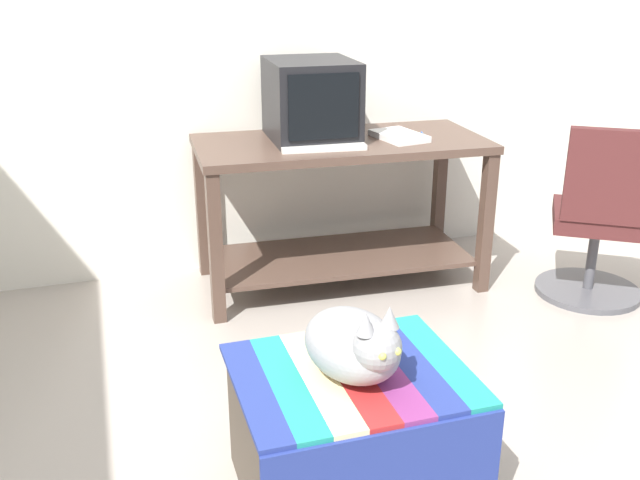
{
  "coord_description": "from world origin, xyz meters",
  "views": [
    {
      "loc": [
        -0.74,
        -1.71,
        1.59
      ],
      "look_at": [
        0.07,
        0.85,
        0.55
      ],
      "focal_mm": 40.57,
      "sensor_mm": 36.0,
      "label": 1
    }
  ],
  "objects": [
    {
      "name": "back_wall",
      "position": [
        0.0,
        2.05,
        1.3
      ],
      "size": [
        8.0,
        0.1,
        2.6
      ],
      "primitive_type": "cube",
      "color": "silver",
      "rests_on": "ground_plane"
    },
    {
      "name": "desk",
      "position": [
        0.41,
        1.6,
        0.52
      ],
      "size": [
        1.46,
        0.73,
        0.76
      ],
      "rotation": [
        0.0,
        0.0,
        -0.05
      ],
      "color": "#4C382D",
      "rests_on": "ground_plane"
    },
    {
      "name": "tv_monitor",
      "position": [
        0.28,
        1.67,
        0.95
      ],
      "size": [
        0.43,
        0.5,
        0.38
      ],
      "rotation": [
        0.0,
        0.0,
        -0.05
      ],
      "color": "black",
      "rests_on": "desk"
    },
    {
      "name": "keyboard",
      "position": [
        0.27,
        1.46,
        0.78
      ],
      "size": [
        0.41,
        0.19,
        0.02
      ],
      "primitive_type": "cube",
      "rotation": [
        0.0,
        0.0,
        -0.11
      ],
      "color": "beige",
      "rests_on": "desk"
    },
    {
      "name": "book",
      "position": [
        0.69,
        1.54,
        0.78
      ],
      "size": [
        0.24,
        0.32,
        0.03
      ],
      "primitive_type": "cube",
      "rotation": [
        0.0,
        0.0,
        0.17
      ],
      "color": "white",
      "rests_on": "desk"
    },
    {
      "name": "ottoman_with_blanket",
      "position": [
        -0.09,
        0.05,
        0.22
      ],
      "size": [
        0.7,
        0.59,
        0.43
      ],
      "color": "#4C4238",
      "rests_on": "ground_plane"
    },
    {
      "name": "cat",
      "position": [
        -0.08,
        0.03,
        0.54
      ],
      "size": [
        0.37,
        0.42,
        0.27
      ],
      "rotation": [
        0.0,
        0.0,
        0.22
      ],
      "color": "gray",
      "rests_on": "ottoman_with_blanket"
    },
    {
      "name": "office_chair",
      "position": [
        1.54,
        1.03,
        0.39
      ],
      "size": [
        0.58,
        0.58,
        0.89
      ],
      "rotation": [
        0.0,
        0.0,
        2.56
      ],
      "color": "#4C4C51",
      "rests_on": "ground_plane"
    },
    {
      "name": "pen",
      "position": [
        0.84,
        1.56,
        0.77
      ],
      "size": [
        0.05,
        0.14,
        0.01
      ],
      "primitive_type": "cylinder",
      "rotation": [
        0.0,
        1.57,
        1.27
      ],
      "color": "#2351B2",
      "rests_on": "desk"
    }
  ]
}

